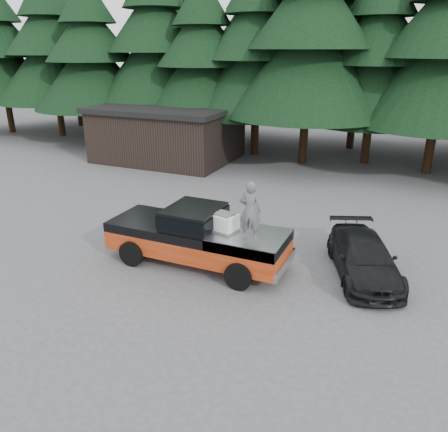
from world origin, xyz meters
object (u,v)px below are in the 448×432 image
at_px(air_compressor, 224,223).
at_px(parked_car, 364,257).
at_px(man_on_bed, 250,211).
at_px(pickup_truck, 197,244).
at_px(utility_building, 168,133).

xyz_separation_m(air_compressor, parked_car, (4.05, 1.37, -0.98)).
bearing_deg(man_on_bed, air_compressor, -26.08).
bearing_deg(parked_car, air_compressor, 177.67).
distance_m(pickup_truck, man_on_bed, 2.47).
bearing_deg(utility_building, pickup_truck, -55.71).
xyz_separation_m(parked_car, utility_building, (-13.30, 10.80, 1.06)).
xyz_separation_m(pickup_truck, utility_building, (-8.27, 12.13, 1.00)).
height_order(air_compressor, parked_car, air_compressor).
relative_size(pickup_truck, parked_car, 1.43).
bearing_deg(air_compressor, parked_car, 31.98).
bearing_deg(utility_building, air_compressor, -52.77).
relative_size(pickup_truck, man_on_bed, 3.39).
xyz_separation_m(pickup_truck, man_on_bed, (1.90, -0.30, 1.55)).
bearing_deg(utility_building, man_on_bed, -50.71).
distance_m(air_compressor, man_on_bed, 1.15).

